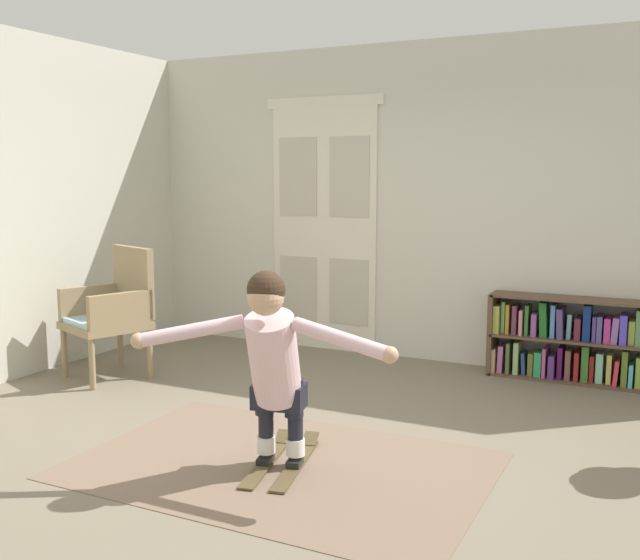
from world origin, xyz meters
The scene contains 9 objects.
ground_plane centered at (0.00, 0.00, 0.00)m, with size 7.20×7.20×0.00m, color #746A57.
back_wall centered at (0.00, 2.60, 1.45)m, with size 6.00×0.10×2.90m, color beige.
side_wall_left centered at (-3.00, 0.40, 1.45)m, with size 0.10×6.00×2.90m, color beige.
double_door centered at (-1.11, 2.54, 1.23)m, with size 1.22×0.05×2.45m.
rug centered at (-0.02, -0.27, 0.00)m, with size 2.40×1.61×0.01m, color #786250.
bookshelf centered at (1.47, 2.39, 0.33)m, with size 1.77×0.30×0.70m.
wicker_chair centered at (-2.26, 0.83, 0.58)m, with size 0.77×0.77×1.10m.
skis_pair centered at (-0.03, -0.24, 0.02)m, with size 0.44×0.85×0.07m.
person_skier centered at (0.01, -0.41, 0.70)m, with size 1.46×0.72×1.12m.
Camera 1 is at (2.02, -3.89, 1.70)m, focal length 41.22 mm.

